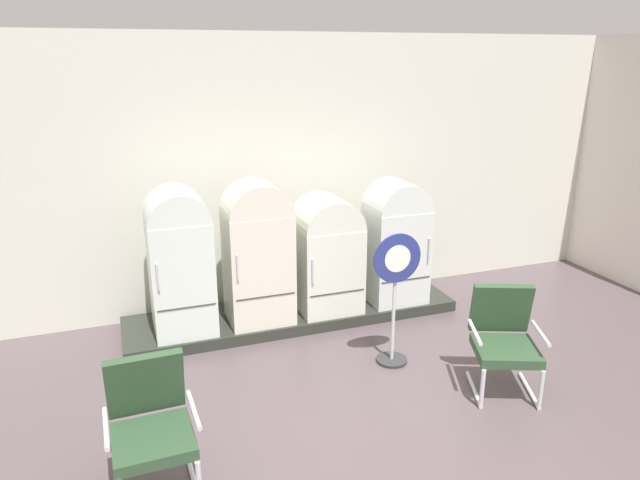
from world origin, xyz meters
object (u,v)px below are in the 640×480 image
refrigerator_2 (327,251)px  armchair_right (504,336)px  refrigerator_1 (258,249)px  refrigerator_0 (180,257)px  sign_stand (395,299)px  armchair_left (150,421)px  refrigerator_3 (396,239)px

refrigerator_2 → armchair_right: (1.02, -1.99, -0.31)m
refrigerator_1 → refrigerator_0: bearing=176.4°
refrigerator_0 → sign_stand: refrigerator_0 is taller
refrigerator_0 → refrigerator_2: 1.68m
armchair_right → armchair_left: bearing=-175.7°
refrigerator_0 → sign_stand: size_ratio=1.14×
refrigerator_1 → refrigerator_2: bearing=3.1°
refrigerator_2 → armchair_left: refrigerator_2 is taller
refrigerator_3 → armchair_right: refrigerator_3 is taller
armchair_left → sign_stand: 2.65m
refrigerator_1 → sign_stand: (1.10, -1.19, -0.27)m
refrigerator_3 → armchair_left: 3.78m
refrigerator_2 → sign_stand: bearing=-78.0°
refrigerator_1 → armchair_left: refrigerator_1 is taller
refrigerator_3 → armchair_right: size_ratio=1.51×
refrigerator_2 → refrigerator_1: bearing=-176.9°
refrigerator_1 → armchair_right: bearing=-46.3°
refrigerator_3 → refrigerator_1: bearing=180.0°
armchair_left → refrigerator_3: bearing=35.6°
armchair_right → refrigerator_2: bearing=117.2°
refrigerator_2 → refrigerator_3: refrigerator_3 is taller
armchair_left → armchair_right: 3.22m
armchair_right → refrigerator_1: bearing=133.7°
refrigerator_3 → armchair_right: bearing=-85.6°
refrigerator_0 → refrigerator_1: bearing=-3.6°
armchair_left → armchair_right: (3.21, 0.24, 0.00)m
armchair_right → sign_stand: (-0.76, 0.75, 0.18)m
refrigerator_2 → armchair_right: size_ratio=1.39×
refrigerator_3 → armchair_left: (-3.06, -2.19, -0.38)m
refrigerator_0 → refrigerator_3: size_ratio=1.06×
refrigerator_0 → armchair_left: bearing=-102.8°
refrigerator_1 → armchair_right: refrigerator_1 is taller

